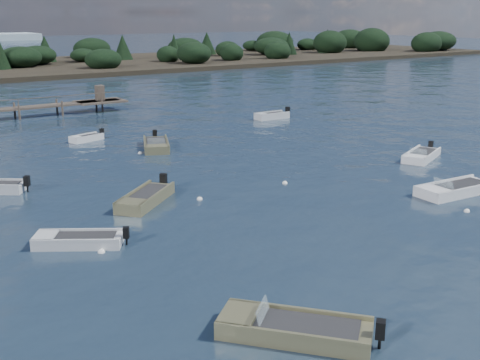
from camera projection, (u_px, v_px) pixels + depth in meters
ground at (30, 101)px, 71.41m from camera, size 400.00×400.00×0.00m
dinghy_near_olive at (294, 332)px, 19.42m from camera, size 4.54×4.91×1.29m
dinghy_extra_b at (156, 146)px, 46.32m from camera, size 3.63×5.08×1.27m
dinghy_extra_a at (146, 200)px, 33.03m from camera, size 4.58×4.20×1.29m
tender_far_grey_b at (272, 117)px, 59.17m from camera, size 3.84×1.41×1.32m
tender_far_white at (87, 139)px, 48.99m from camera, size 3.13×1.79×1.05m
dinghy_mid_grey at (79, 242)px, 27.06m from camera, size 4.07×3.35×1.07m
dinghy_mid_white_a at (456, 191)px, 34.76m from camera, size 5.45×2.22×1.26m
dinghy_mid_white_b at (421, 157)px, 42.99m from camera, size 4.70×3.26×1.17m
buoy_b at (467, 212)px, 31.63m from camera, size 0.32×0.32×0.32m
buoy_c at (102, 252)px, 26.27m from camera, size 0.32×0.32×0.32m
buoy_e at (140, 154)px, 44.65m from camera, size 0.32×0.32×0.32m
buoy_extra_a at (200, 199)px, 33.70m from camera, size 0.32×0.32×0.32m
buoy_extra_b at (285, 184)px, 36.84m from camera, size 0.32×0.32×0.32m
far_headland at (101, 56)px, 116.27m from camera, size 190.00×40.00×5.80m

